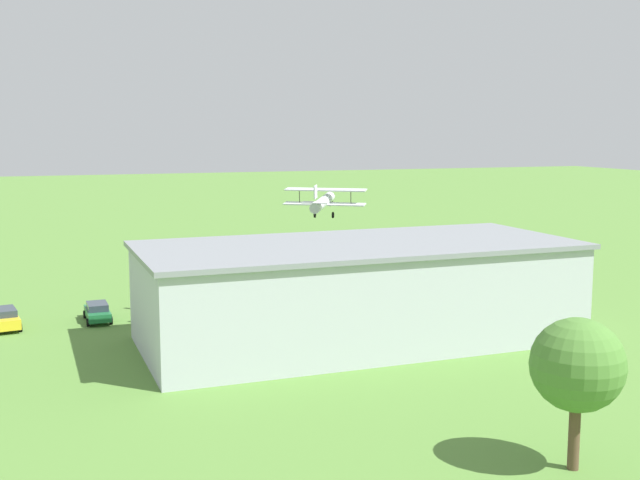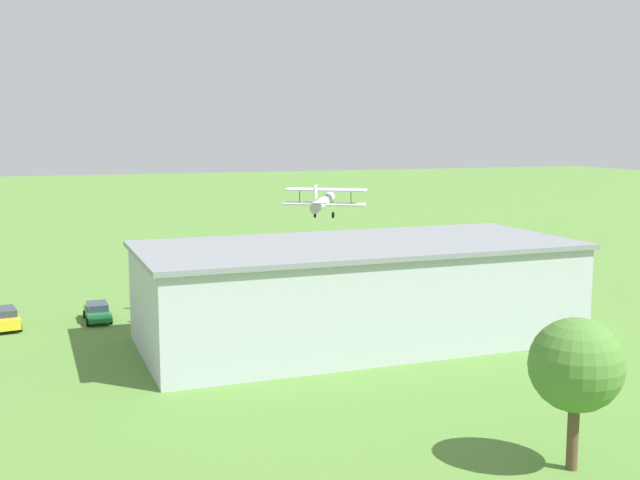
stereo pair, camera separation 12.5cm
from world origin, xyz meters
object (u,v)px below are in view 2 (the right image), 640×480
biplane (323,201)px  car_red (438,284)px  person_walking_on_apron (223,292)px  person_near_hangar_door (135,300)px  person_beside_truck (142,312)px  car_yellow (6,318)px  tree_by_windsock (576,366)px  person_at_fence_line (155,302)px  hangar (357,292)px  car_green (97,312)px

biplane → car_red: (-8.30, 9.30, -7.42)m
person_walking_on_apron → person_near_hangar_door: 8.04m
car_red → person_beside_truck: bearing=5.5°
car_yellow → tree_by_windsock: 44.68m
car_red → person_walking_on_apron: 20.47m
person_walking_on_apron → car_red: bearing=170.0°
person_walking_on_apron → person_beside_truck: (8.04, 6.23, 0.09)m
tree_by_windsock → biplane: bearing=-95.8°
person_at_fence_line → person_walking_on_apron: bearing=-156.4°
person_near_hangar_door → tree_by_windsock: tree_by_windsock is taller
car_red → car_yellow: car_yellow is taller
car_red → person_at_fence_line: person_at_fence_line is taller
tree_by_windsock → person_at_fence_line: bearing=-70.4°
person_walking_on_apron → person_at_fence_line: size_ratio=0.91×
hangar → car_green: 21.87m
car_red → tree_by_windsock: 39.83m
car_red → car_green: car_red is taller
biplane → car_yellow: (30.18, 10.19, -7.42)m
car_green → car_yellow: 6.95m
car_yellow → person_at_fence_line: 11.95m
tree_by_windsock → car_green: bearing=-63.2°
biplane → car_green: 26.43m
car_yellow → person_walking_on_apron: 18.85m
person_beside_truck → person_near_hangar_door: size_ratio=1.13×
car_yellow → person_near_hangar_door: bearing=-161.7°
person_near_hangar_door → car_yellow: bearing=18.3°
person_beside_truck → person_at_fence_line: bearing=-114.6°
biplane → person_beside_truck: size_ratio=4.63×
person_walking_on_apron → person_near_hangar_door: bearing=7.2°
car_green → person_walking_on_apron: (-11.37, -4.38, 0.00)m
biplane → person_at_fence_line: bearing=25.1°
person_walking_on_apron → person_near_hangar_door: size_ratio=1.02×
car_red → car_green: (31.53, 0.84, -0.05)m
car_red → person_walking_on_apron: car_red is taller
biplane → car_red: 14.51m
car_yellow → person_beside_truck: bearing=170.1°
person_at_fence_line → tree_by_windsock: size_ratio=0.25×
biplane → car_red: size_ratio=1.73×
hangar → tree_by_windsock: 24.12m
person_near_hangar_door → person_at_fence_line: size_ratio=0.89×
person_near_hangar_door → car_red: bearing=174.9°
person_beside_truck → person_walking_on_apron: bearing=-142.2°
car_green → car_yellow: bearing=0.5°
car_green → car_red: bearing=-178.5°
person_beside_truck → tree_by_windsock: size_ratio=0.25×
person_walking_on_apron → hangar: bearing=110.6°
car_green → car_yellow: size_ratio=0.91×
person_beside_truck → car_green: bearing=-29.1°
car_green → person_walking_on_apron: size_ratio=2.75×
person_walking_on_apron → person_at_fence_line: person_at_fence_line is taller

